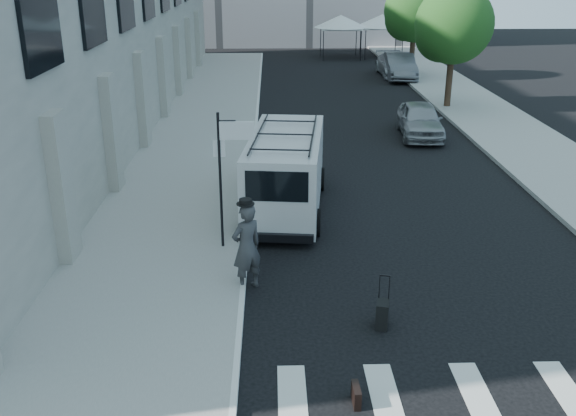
{
  "coord_description": "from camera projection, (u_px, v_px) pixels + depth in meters",
  "views": [
    {
      "loc": [
        -1.32,
        -11.94,
        7.05
      ],
      "look_at": [
        -0.92,
        2.89,
        1.3
      ],
      "focal_mm": 40.0,
      "sensor_mm": 36.0,
      "label": 1
    }
  ],
  "objects": [
    {
      "name": "sidewalk_left",
      "position": [
        205.0,
        128.0,
        28.49
      ],
      "size": [
        4.5,
        48.0,
        0.15
      ],
      "primitive_type": "cube",
      "color": "gray",
      "rests_on": "ground"
    },
    {
      "name": "businessman",
      "position": [
        247.0,
        247.0,
        14.39
      ],
      "size": [
        0.9,
        0.84,
        2.06
      ],
      "primitive_type": "imported",
      "rotation": [
        0.0,
        0.0,
        3.76
      ],
      "color": "#38383A",
      "rests_on": "ground"
    },
    {
      "name": "tree_near",
      "position": [
        451.0,
        28.0,
        31.25
      ],
      "size": [
        3.8,
        3.83,
        6.03
      ],
      "color": "black",
      "rests_on": "ground"
    },
    {
      "name": "ground",
      "position": [
        335.0,
        313.0,
        13.71
      ],
      "size": [
        120.0,
        120.0,
        0.0
      ],
      "primitive_type": "plane",
      "color": "black",
      "rests_on": "ground"
    },
    {
      "name": "parked_car_b",
      "position": [
        399.0,
        66.0,
        40.37
      ],
      "size": [
        1.91,
        4.94,
        1.6
      ],
      "primitive_type": "imported",
      "rotation": [
        0.0,
        0.0,
        -0.04
      ],
      "color": "#595A60",
      "rests_on": "ground"
    },
    {
      "name": "suitcase",
      "position": [
        382.0,
        314.0,
        13.1
      ],
      "size": [
        0.33,
        0.44,
        1.1
      ],
      "rotation": [
        0.0,
        0.0,
        -0.24
      ],
      "color": "black",
      "rests_on": "ground"
    },
    {
      "name": "briefcase",
      "position": [
        356.0,
        395.0,
        10.86
      ],
      "size": [
        0.13,
        0.44,
        0.34
      ],
      "primitive_type": "cube",
      "rotation": [
        0.0,
        0.0,
        0.02
      ],
      "color": "black",
      "rests_on": "ground"
    },
    {
      "name": "cargo_van",
      "position": [
        286.0,
        170.0,
        19.09
      ],
      "size": [
        2.66,
        6.31,
        2.31
      ],
      "rotation": [
        0.0,
        0.0,
        -0.11
      ],
      "color": "silver",
      "rests_on": "ground"
    },
    {
      "name": "tent_left",
      "position": [
        341.0,
        22.0,
        48.25
      ],
      "size": [
        4.0,
        4.0,
        3.2
      ],
      "color": "black",
      "rests_on": "ground"
    },
    {
      "name": "parked_car_c",
      "position": [
        394.0,
        65.0,
        41.57
      ],
      "size": [
        2.03,
        4.81,
        1.39
      ],
      "primitive_type": "imported",
      "rotation": [
        0.0,
        0.0,
        0.02
      ],
      "color": "#9FA2A7",
      "rests_on": "ground"
    },
    {
      "name": "sidewalk_right",
      "position": [
        474.0,
        107.0,
        32.55
      ],
      "size": [
        4.0,
        56.0,
        0.15
      ],
      "primitive_type": "cube",
      "color": "gray",
      "rests_on": "ground"
    },
    {
      "name": "tent_right",
      "position": [
        382.0,
        21.0,
        48.8
      ],
      "size": [
        4.0,
        4.0,
        3.2
      ],
      "color": "black",
      "rests_on": "ground"
    },
    {
      "name": "parked_car_a",
      "position": [
        420.0,
        120.0,
        27.18
      ],
      "size": [
        2.03,
        4.35,
        1.44
      ],
      "primitive_type": "imported",
      "rotation": [
        0.0,
        0.0,
        -0.08
      ],
      "color": "gray",
      "rests_on": "ground"
    },
    {
      "name": "tree_far",
      "position": [
        413.0,
        13.0,
        39.64
      ],
      "size": [
        3.8,
        3.83,
        6.03
      ],
      "color": "black",
      "rests_on": "ground"
    },
    {
      "name": "sign_pole",
      "position": [
        229.0,
        152.0,
        15.68
      ],
      "size": [
        1.03,
        0.07,
        3.5
      ],
      "color": "black",
      "rests_on": "sidewalk_left"
    }
  ]
}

